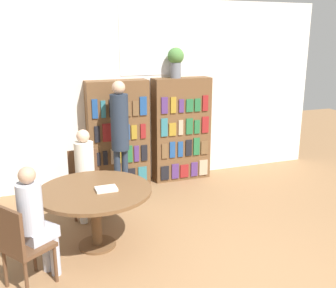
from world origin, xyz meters
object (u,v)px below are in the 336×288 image
seated_reader_left (85,169)px  librarian_standing (120,129)px  flower_vase (176,60)px  bookshelf_right (181,129)px  bookshelf_left (118,135)px  chair_near_camera (21,243)px  reading_table (95,198)px  seated_reader_right (35,218)px  chair_left_side (84,179)px

seated_reader_left → librarian_standing: (0.61, 0.53, 0.39)m
flower_vase → seated_reader_left: (-1.70, -1.04, -1.35)m
librarian_standing → bookshelf_right: bearing=22.8°
seated_reader_left → librarian_standing: librarian_standing is taller
librarian_standing → flower_vase: bearing=25.0°
bookshelf_left → chair_near_camera: 2.88m
bookshelf_left → reading_table: bearing=-111.3°
chair_near_camera → seated_reader_right: size_ratio=0.73×
bookshelf_right → reading_table: 2.61m
reading_table → librarian_standing: size_ratio=0.73×
reading_table → seated_reader_right: size_ratio=1.07×
bookshelf_left → chair_near_camera: bearing=-122.5°
seated_reader_right → librarian_standing: 2.26m
flower_vase → librarian_standing: bearing=-155.0°
bookshelf_right → seated_reader_left: size_ratio=1.42×
chair_near_camera → bookshelf_right: bearing=97.7°
bookshelf_left → librarian_standing: bearing=-99.8°
bookshelf_left → seated_reader_left: bearing=-124.1°
bookshelf_left → chair_near_camera: (-1.54, -2.41, -0.38)m
bookshelf_right → chair_left_side: size_ratio=1.97×
chair_near_camera → chair_left_side: same height
bookshelf_right → reading_table: (-1.82, -1.85, -0.26)m
reading_table → librarian_standing: librarian_standing is taller
bookshelf_left → seated_reader_left: 1.26m
seated_reader_left → seated_reader_right: seated_reader_left is taller
chair_left_side → seated_reader_left: (-0.00, -0.18, 0.20)m
chair_near_camera → bookshelf_left: bearing=112.8°
reading_table → seated_reader_right: 0.81m
seated_reader_left → flower_vase: bearing=-147.2°
flower_vase → chair_near_camera: flower_vase is taller
reading_table → chair_left_side: chair_left_side is taller
chair_near_camera → librarian_standing: (1.45, 1.91, 0.59)m
reading_table → chair_left_side: 1.00m
chair_near_camera → librarian_standing: size_ratio=0.50×
flower_vase → chair_left_side: flower_vase is taller
bookshelf_right → seated_reader_left: bookshelf_right is taller
bookshelf_right → seated_reader_right: bearing=-137.2°
bookshelf_right → librarian_standing: size_ratio=0.97×
chair_left_side → librarian_standing: size_ratio=0.50×
chair_near_camera → seated_reader_left: size_ratio=0.72×
bookshelf_left → chair_left_side: 1.16m
chair_left_side → seated_reader_right: size_ratio=0.73×
reading_table → seated_reader_left: bearing=88.6°
flower_vase → seated_reader_right: (-2.38, -2.31, -1.36)m
seated_reader_left → bookshelf_left: bearing=-122.8°
chair_near_camera → seated_reader_left: bearing=114.1°
seated_reader_right → bookshelf_right: bearing=98.2°
reading_table → seated_reader_left: seated_reader_left is taller
reading_table → chair_left_side: size_ratio=1.47×
chair_left_side → seated_reader_left: seated_reader_left is taller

